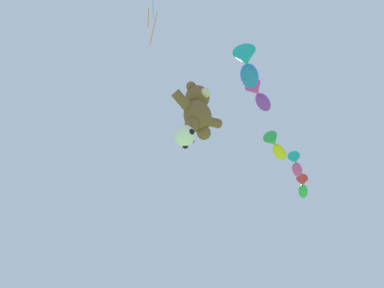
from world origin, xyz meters
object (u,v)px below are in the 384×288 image
(fish_kite_violet, at_px, (259,96))
(fish_kite_magenta, at_px, (296,165))
(fish_kite_goldfin, at_px, (276,146))
(diamond_kite, at_px, (153,7))
(fish_kite_emerald, at_px, (303,187))
(soccer_ball_kite, at_px, (185,136))
(fish_kite_cobalt, at_px, (247,67))
(teddy_bear_kite, at_px, (198,110))

(fish_kite_violet, distance_m, fish_kite_magenta, 5.17)
(fish_kite_goldfin, height_order, diamond_kite, diamond_kite)
(fish_kite_goldfin, distance_m, fish_kite_emerald, 5.06)
(soccer_ball_kite, bearing_deg, fish_kite_cobalt, -16.19)
(fish_kite_violet, bearing_deg, fish_kite_magenta, 16.81)
(fish_kite_emerald, bearing_deg, fish_kite_magenta, -154.45)
(teddy_bear_kite, xyz_separation_m, fish_kite_violet, (4.48, 0.25, 4.44))
(fish_kite_cobalt, bearing_deg, teddy_bear_kite, 160.63)
(fish_kite_cobalt, xyz_separation_m, diamond_kite, (-4.57, 0.93, 0.53))
(soccer_ball_kite, xyz_separation_m, fish_kite_violet, (5.07, 0.22, 6.05))
(fish_kite_violet, bearing_deg, diamond_kite, -179.05)
(fish_kite_magenta, bearing_deg, diamond_kite, -172.22)
(diamond_kite, bearing_deg, fish_kite_cobalt, -11.56)
(fish_kite_violet, height_order, fish_kite_magenta, fish_kite_violet)
(teddy_bear_kite, bearing_deg, fish_kite_violet, 3.20)
(fish_kite_violet, bearing_deg, soccer_ball_kite, -177.54)
(fish_kite_violet, xyz_separation_m, diamond_kite, (-6.78, -0.11, -0.18))
(fish_kite_goldfin, bearing_deg, fish_kite_magenta, 9.10)
(teddy_bear_kite, bearing_deg, fish_kite_goldfin, 10.92)
(soccer_ball_kite, height_order, fish_kite_goldfin, fish_kite_goldfin)
(fish_kite_goldfin, distance_m, diamond_kite, 9.45)
(fish_kite_violet, xyz_separation_m, fish_kite_goldfin, (2.56, 1.11, -0.95))
(fish_kite_violet, distance_m, fish_kite_emerald, 7.80)
(diamond_kite, bearing_deg, fish_kite_goldfin, 7.44)
(fish_kite_emerald, bearing_deg, fish_kite_violet, -160.19)
(fish_kite_cobalt, bearing_deg, soccer_ball_kite, 163.81)
(soccer_ball_kite, relative_size, fish_kite_cobalt, 0.35)
(fish_kite_cobalt, xyz_separation_m, fish_kite_goldfin, (4.77, 2.15, -0.24))
(soccer_ball_kite, xyz_separation_m, diamond_kite, (-1.71, 0.11, 5.87))
(fish_kite_magenta, bearing_deg, fish_kite_cobalt, -160.44)
(diamond_kite, bearing_deg, fish_kite_magenta, 7.78)
(fish_kite_emerald, bearing_deg, fish_kite_goldfin, -162.18)
(fish_kite_violet, height_order, diamond_kite, diamond_kite)
(fish_kite_emerald, bearing_deg, soccer_ball_kite, -167.01)
(fish_kite_cobalt, distance_m, fish_kite_emerald, 10.25)
(fish_kite_cobalt, bearing_deg, diamond_kite, 168.44)
(fish_kite_cobalt, height_order, fish_kite_violet, fish_kite_violet)
(fish_kite_cobalt, xyz_separation_m, fish_kite_violet, (2.21, 1.05, 0.72))
(fish_kite_magenta, bearing_deg, fish_kite_emerald, 25.55)
(fish_kite_violet, bearing_deg, teddy_bear_kite, -176.80)
(soccer_ball_kite, bearing_deg, fish_kite_magenta, 9.68)
(fish_kite_emerald, bearing_deg, diamond_kite, -168.96)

